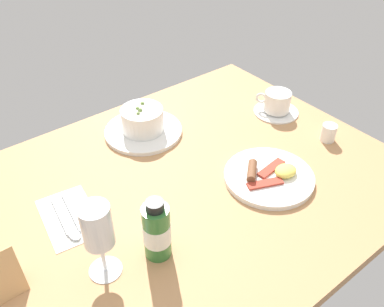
{
  "coord_description": "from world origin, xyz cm",
  "views": [
    {
      "loc": [
        45.87,
        62.21,
        70.42
      ],
      "look_at": [
        -2.87,
        0.18,
        8.42
      ],
      "focal_mm": 39.03,
      "sensor_mm": 36.0,
      "label": 1
    }
  ],
  "objects_px": {
    "porridge_bowl": "(143,123)",
    "coffee_cup": "(277,103)",
    "sauce_bottle_green": "(157,231)",
    "menu_card": "(3,272)",
    "creamer_jug": "(329,133)",
    "breakfast_plate": "(269,176)",
    "wine_glass": "(97,229)",
    "cutlery_setting": "(70,217)"
  },
  "relations": [
    {
      "from": "breakfast_plate",
      "to": "menu_card",
      "type": "bearing_deg",
      "value": -7.93
    },
    {
      "from": "cutlery_setting",
      "to": "wine_glass",
      "type": "xyz_separation_m",
      "value": [
        0.01,
        0.18,
        0.12
      ]
    },
    {
      "from": "sauce_bottle_green",
      "to": "wine_glass",
      "type": "bearing_deg",
      "value": -14.88
    },
    {
      "from": "creamer_jug",
      "to": "sauce_bottle_green",
      "type": "relative_size",
      "value": 0.37
    },
    {
      "from": "sauce_bottle_green",
      "to": "creamer_jug",
      "type": "bearing_deg",
      "value": -177.01
    },
    {
      "from": "porridge_bowl",
      "to": "sauce_bottle_green",
      "type": "distance_m",
      "value": 0.44
    },
    {
      "from": "creamer_jug",
      "to": "wine_glass",
      "type": "xyz_separation_m",
      "value": [
        0.71,
        0.0,
        0.1
      ]
    },
    {
      "from": "porridge_bowl",
      "to": "cutlery_setting",
      "type": "height_order",
      "value": "porridge_bowl"
    },
    {
      "from": "cutlery_setting",
      "to": "breakfast_plate",
      "type": "height_order",
      "value": "breakfast_plate"
    },
    {
      "from": "cutlery_setting",
      "to": "coffee_cup",
      "type": "height_order",
      "value": "coffee_cup"
    },
    {
      "from": "sauce_bottle_green",
      "to": "breakfast_plate",
      "type": "height_order",
      "value": "sauce_bottle_green"
    },
    {
      "from": "sauce_bottle_green",
      "to": "menu_card",
      "type": "distance_m",
      "value": 0.29
    },
    {
      "from": "cutlery_setting",
      "to": "breakfast_plate",
      "type": "distance_m",
      "value": 0.49
    },
    {
      "from": "wine_glass",
      "to": "menu_card",
      "type": "distance_m",
      "value": 0.19
    },
    {
      "from": "menu_card",
      "to": "cutlery_setting",
      "type": "bearing_deg",
      "value": -149.85
    },
    {
      "from": "creamer_jug",
      "to": "coffee_cup",
      "type": "bearing_deg",
      "value": -88.24
    },
    {
      "from": "creamer_jug",
      "to": "wine_glass",
      "type": "distance_m",
      "value": 0.72
    },
    {
      "from": "porridge_bowl",
      "to": "menu_card",
      "type": "distance_m",
      "value": 0.56
    },
    {
      "from": "porridge_bowl",
      "to": "sauce_bottle_green",
      "type": "height_order",
      "value": "sauce_bottle_green"
    },
    {
      "from": "sauce_bottle_green",
      "to": "breakfast_plate",
      "type": "bearing_deg",
      "value": -177.12
    },
    {
      "from": "coffee_cup",
      "to": "breakfast_plate",
      "type": "distance_m",
      "value": 0.32
    },
    {
      "from": "cutlery_setting",
      "to": "wine_glass",
      "type": "relative_size",
      "value": 1.1
    },
    {
      "from": "porridge_bowl",
      "to": "breakfast_plate",
      "type": "distance_m",
      "value": 0.39
    },
    {
      "from": "wine_glass",
      "to": "menu_card",
      "type": "relative_size",
      "value": 1.67
    },
    {
      "from": "coffee_cup",
      "to": "sauce_bottle_green",
      "type": "bearing_deg",
      "value": 20.48
    },
    {
      "from": "breakfast_plate",
      "to": "menu_card",
      "type": "xyz_separation_m",
      "value": [
        0.63,
        -0.09,
        0.04
      ]
    },
    {
      "from": "creamer_jug",
      "to": "porridge_bowl",
      "type": "bearing_deg",
      "value": -42.03
    },
    {
      "from": "wine_glass",
      "to": "breakfast_plate",
      "type": "relative_size",
      "value": 0.78
    },
    {
      "from": "sauce_bottle_green",
      "to": "menu_card",
      "type": "height_order",
      "value": "sauce_bottle_green"
    },
    {
      "from": "coffee_cup",
      "to": "wine_glass",
      "type": "distance_m",
      "value": 0.74
    },
    {
      "from": "porridge_bowl",
      "to": "wine_glass",
      "type": "distance_m",
      "value": 0.49
    },
    {
      "from": "creamer_jug",
      "to": "breakfast_plate",
      "type": "relative_size",
      "value": 0.24
    },
    {
      "from": "wine_glass",
      "to": "menu_card",
      "type": "bearing_deg",
      "value": -24.7
    },
    {
      "from": "breakfast_plate",
      "to": "coffee_cup",
      "type": "bearing_deg",
      "value": -140.04
    },
    {
      "from": "porridge_bowl",
      "to": "coffee_cup",
      "type": "height_order",
      "value": "porridge_bowl"
    },
    {
      "from": "coffee_cup",
      "to": "creamer_jug",
      "type": "height_order",
      "value": "coffee_cup"
    },
    {
      "from": "wine_glass",
      "to": "breakfast_plate",
      "type": "height_order",
      "value": "wine_glass"
    },
    {
      "from": "creamer_jug",
      "to": "breakfast_plate",
      "type": "bearing_deg",
      "value": 3.15
    },
    {
      "from": "menu_card",
      "to": "creamer_jug",
      "type": "bearing_deg",
      "value": 175.22
    },
    {
      "from": "creamer_jug",
      "to": "wine_glass",
      "type": "relative_size",
      "value": 0.31
    },
    {
      "from": "porridge_bowl",
      "to": "coffee_cup",
      "type": "bearing_deg",
      "value": 157.32
    },
    {
      "from": "cutlery_setting",
      "to": "coffee_cup",
      "type": "relative_size",
      "value": 1.4
    }
  ]
}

